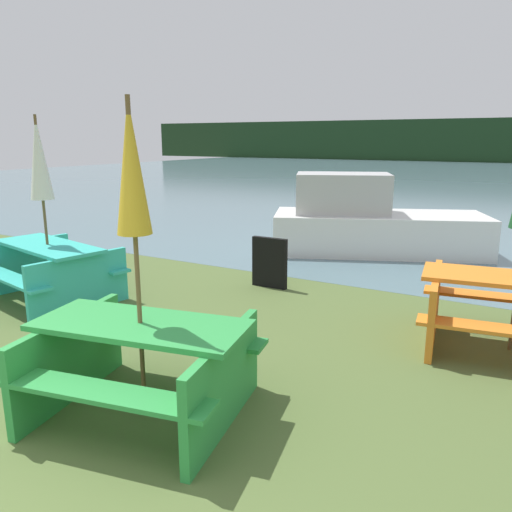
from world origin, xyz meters
name	(u,v)px	position (x,y,z in m)	size (l,w,h in m)	color
water	(484,177)	(0.00, 31.15, 0.00)	(60.00, 50.00, 0.00)	slate
far_treeline	(509,140)	(0.00, 51.15, 2.00)	(80.00, 1.60, 4.00)	#193319
picnic_table_green	(142,359)	(0.22, 1.94, 0.46)	(1.91, 1.68, 0.77)	green
picnic_table_teal	(50,266)	(-2.89, 3.54, 0.47)	(2.03, 1.71, 0.77)	#33B7A8
umbrella_gold	(132,171)	(0.22, 1.94, 1.94)	(0.26, 0.26, 2.47)	brown
umbrella_white	(39,159)	(-2.89, 3.54, 1.90)	(0.30, 0.30, 2.47)	brown
boat	(370,224)	(0.04, 8.58, 0.56)	(4.25, 2.90, 1.52)	silver
signboard	(270,263)	(-0.54, 5.52, 0.38)	(0.55, 0.08, 0.75)	black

